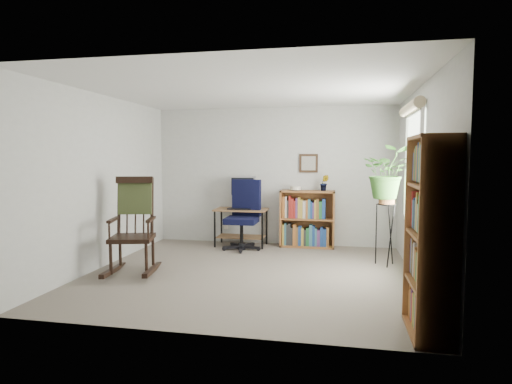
% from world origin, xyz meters
% --- Properties ---
extents(floor, '(4.20, 4.00, 0.00)m').
position_xyz_m(floor, '(0.00, 0.00, 0.00)').
color(floor, slate).
rests_on(floor, ground).
extents(ceiling, '(4.20, 4.00, 0.00)m').
position_xyz_m(ceiling, '(0.00, 0.00, 2.40)').
color(ceiling, silver).
rests_on(ceiling, ground).
extents(wall_back, '(4.20, 0.00, 2.40)m').
position_xyz_m(wall_back, '(0.00, 2.00, 1.20)').
color(wall_back, beige).
rests_on(wall_back, ground).
extents(wall_front, '(4.20, 0.00, 2.40)m').
position_xyz_m(wall_front, '(0.00, -2.00, 1.20)').
color(wall_front, beige).
rests_on(wall_front, ground).
extents(wall_left, '(0.00, 4.00, 2.40)m').
position_xyz_m(wall_left, '(-2.10, 0.00, 1.20)').
color(wall_left, beige).
rests_on(wall_left, ground).
extents(wall_right, '(0.00, 4.00, 2.40)m').
position_xyz_m(wall_right, '(2.10, 0.00, 1.20)').
color(wall_right, beige).
rests_on(wall_right, ground).
extents(window, '(0.12, 1.20, 1.50)m').
position_xyz_m(window, '(2.06, 0.30, 1.40)').
color(window, white).
rests_on(window, wall_right).
extents(desk, '(0.90, 0.49, 0.65)m').
position_xyz_m(desk, '(-0.52, 1.70, 0.32)').
color(desk, brown).
rests_on(desk, floor).
extents(monitor, '(0.46, 0.16, 0.56)m').
position_xyz_m(monitor, '(-0.52, 1.84, 0.93)').
color(monitor, '#B8B7BC').
rests_on(monitor, desk).
extents(keyboard, '(0.40, 0.15, 0.02)m').
position_xyz_m(keyboard, '(-0.52, 1.58, 0.66)').
color(keyboard, black).
rests_on(keyboard, desk).
extents(office_chair, '(0.73, 0.73, 1.18)m').
position_xyz_m(office_chair, '(-0.44, 1.39, 0.59)').
color(office_chair, black).
rests_on(office_chair, floor).
extents(rocking_chair, '(0.93, 1.25, 1.29)m').
position_xyz_m(rocking_chair, '(-1.53, -0.29, 0.65)').
color(rocking_chair, black).
rests_on(rocking_chair, floor).
extents(low_bookshelf, '(0.92, 0.31, 0.97)m').
position_xyz_m(low_bookshelf, '(0.61, 1.82, 0.48)').
color(low_bookshelf, brown).
rests_on(low_bookshelf, floor).
extents(tall_bookshelf, '(0.32, 0.75, 1.72)m').
position_xyz_m(tall_bookshelf, '(1.92, -1.60, 0.86)').
color(tall_bookshelf, brown).
rests_on(tall_bookshelf, floor).
extents(plant_stand, '(0.38, 0.38, 1.03)m').
position_xyz_m(plant_stand, '(1.80, 0.80, 0.51)').
color(plant_stand, black).
rests_on(plant_stand, floor).
extents(spider_plant, '(1.69, 1.88, 1.46)m').
position_xyz_m(spider_plant, '(1.80, 0.80, 1.68)').
color(spider_plant, '#346B25').
rests_on(spider_plant, plant_stand).
extents(potted_plant_small, '(0.13, 0.24, 0.11)m').
position_xyz_m(potted_plant_small, '(0.89, 1.83, 1.02)').
color(potted_plant_small, '#346B25').
rests_on(potted_plant_small, low_bookshelf).
extents(framed_picture, '(0.32, 0.04, 0.32)m').
position_xyz_m(framed_picture, '(0.61, 1.97, 1.43)').
color(framed_picture, black).
rests_on(framed_picture, wall_back).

